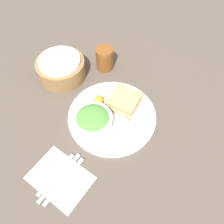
{
  "coord_description": "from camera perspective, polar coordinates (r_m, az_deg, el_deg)",
  "views": [
    {
      "loc": [
        -0.37,
        -0.27,
        0.71
      ],
      "look_at": [
        0.0,
        0.0,
        0.04
      ],
      "focal_mm": 35.0,
      "sensor_mm": 36.0,
      "label": 1
    }
  ],
  "objects": [
    {
      "name": "ground_plane",
      "position": [
        0.84,
        0.0,
        -1.38
      ],
      "size": [
        4.0,
        4.0,
        0.0
      ],
      "primitive_type": "plane",
      "color": "#4C4238"
    },
    {
      "name": "plate",
      "position": [
        0.84,
        0.0,
        -1.08
      ],
      "size": [
        0.33,
        0.33,
        0.02
      ],
      "primitive_type": "cylinder",
      "color": "white",
      "rests_on": "ground_plane"
    },
    {
      "name": "sandwich",
      "position": [
        0.84,
        3.17,
        2.94
      ],
      "size": [
        0.12,
        0.12,
        0.05
      ],
      "color": "tan",
      "rests_on": "plate"
    },
    {
      "name": "salad_bowl",
      "position": [
        0.78,
        -5.0,
        -2.17
      ],
      "size": [
        0.14,
        0.14,
        0.07
      ],
      "color": "silver",
      "rests_on": "plate"
    },
    {
      "name": "dressing_cup",
      "position": [
        0.78,
        3.47,
        -4.84
      ],
      "size": [
        0.07,
        0.07,
        0.03
      ],
      "primitive_type": "cylinder",
      "color": "#99999E",
      "rests_on": "plate"
    },
    {
      "name": "orange_wedge",
      "position": [
        0.85,
        -3.46,
        3.17
      ],
      "size": [
        0.04,
        0.04,
        0.04
      ],
      "primitive_type": "sphere",
      "color": "orange",
      "rests_on": "plate"
    },
    {
      "name": "drink_glass",
      "position": [
        0.98,
        -1.93,
        13.77
      ],
      "size": [
        0.08,
        0.08,
        0.1
      ],
      "primitive_type": "cylinder",
      "color": "brown",
      "rests_on": "ground_plane"
    },
    {
      "name": "bread_basket",
      "position": [
        0.97,
        -13.14,
        11.12
      ],
      "size": [
        0.2,
        0.2,
        0.09
      ],
      "color": "olive",
      "rests_on": "ground_plane"
    },
    {
      "name": "napkin",
      "position": [
        0.76,
        -13.32,
        -16.47
      ],
      "size": [
        0.14,
        0.19,
        0.0
      ],
      "primitive_type": "cube",
      "color": "beige",
      "rests_on": "ground_plane"
    },
    {
      "name": "fork",
      "position": [
        0.75,
        -12.35,
        -17.19
      ],
      "size": [
        0.19,
        0.01,
        0.01
      ],
      "primitive_type": "cube",
      "rotation": [
        0.0,
        0.0,
        3.15
      ],
      "color": "silver",
      "rests_on": "napkin"
    },
    {
      "name": "knife",
      "position": [
        0.75,
        -13.39,
        -16.37
      ],
      "size": [
        0.19,
        0.01,
        0.01
      ],
      "primitive_type": "cube",
      "rotation": [
        0.0,
        0.0,
        3.15
      ],
      "color": "silver",
      "rests_on": "napkin"
    },
    {
      "name": "spoon",
      "position": [
        0.76,
        -14.4,
        -15.55
      ],
      "size": [
        0.17,
        0.01,
        0.01
      ],
      "primitive_type": "cube",
      "rotation": [
        0.0,
        0.0,
        3.15
      ],
      "color": "silver",
      "rests_on": "napkin"
    }
  ]
}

